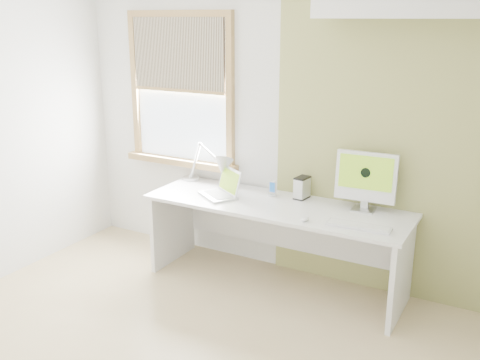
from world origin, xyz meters
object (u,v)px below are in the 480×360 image
Objects in this scene: external_drive at (302,188)px; imac at (366,178)px; laptop at (223,189)px; desk_lamp at (217,167)px; desk at (279,224)px.

imac is at bearing -2.06° from external_drive.
external_drive is at bearing 22.93° from laptop.
imac is at bearing 3.64° from desk_lamp.
laptop reaches higher than external_drive.
desk_lamp is (-0.65, 0.07, 0.39)m from desk.
laptop is 1.20m from imac.
desk is 0.56m from laptop.
desk is at bearing -166.84° from imac.
external_drive is (0.78, 0.10, -0.10)m from desk_lamp.
desk is 0.83m from imac.
laptop is at bearing -170.04° from desk.
desk_lamp is 1.52× the size of laptop.
desk_lamp is 1.32m from imac.
desk is 0.36m from external_drive.
laptop is (0.16, -0.16, -0.14)m from desk_lamp.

